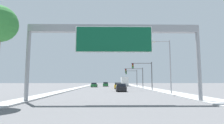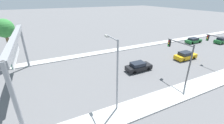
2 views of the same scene
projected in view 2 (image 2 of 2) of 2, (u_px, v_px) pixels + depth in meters
name	position (u px, v px, depth m)	size (l,w,h in m)	color
median_strip_left	(188.00, 38.00, 44.41)	(2.00, 120.00, 0.15)	#B3B3B3
sign_gantry	(16.00, 46.00, 17.66)	(16.77, 0.73, 7.40)	gray
car_far_right	(138.00, 67.00, 25.18)	(1.82, 4.44, 1.48)	black
car_near_center	(193.00, 40.00, 40.07)	(1.82, 4.59, 1.38)	#1E662D
car_far_center	(222.00, 40.00, 39.84)	(1.82, 4.46, 1.52)	#1E662D
car_near_left	(185.00, 56.00, 29.69)	(1.82, 4.68, 1.54)	gold
traffic_light_near_intersection	(182.00, 55.00, 20.78)	(4.45, 0.32, 5.98)	#4C4C4F
traffic_light_mid_block	(223.00, 47.00, 25.13)	(5.02, 0.32, 5.51)	#4C4C4F
palm_tree_foreground	(4.00, 29.00, 24.55)	(3.07, 3.07, 8.29)	brown
street_lamp_right	(116.00, 69.00, 15.10)	(2.82, 0.28, 8.03)	gray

